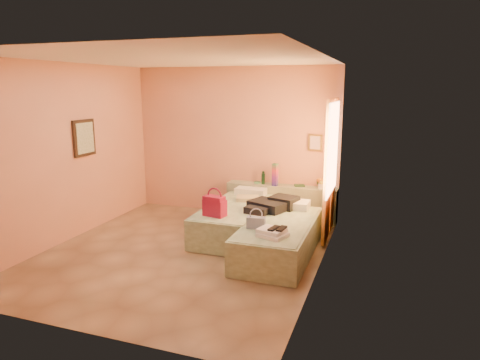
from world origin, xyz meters
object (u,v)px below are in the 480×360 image
object	(u,v)px
green_book	(300,185)
towel_stack	(273,233)
flower_vase	(321,182)
magenta_handbag	(215,206)
bed_left	(237,220)
bed_right	(280,238)
water_bottle	(263,178)
blue_handbag	(256,223)
headboard_ledge	(281,202)

from	to	relation	value
green_book	towel_stack	bearing A→B (deg)	-106.01
flower_vase	magenta_handbag	size ratio (longest dim) A/B	0.69
green_book	magenta_handbag	xyz separation A→B (m)	(-0.95, -1.75, -0.01)
bed_left	bed_right	world-z (taller)	same
water_bottle	blue_handbag	size ratio (longest dim) A/B	0.92
blue_handbag	towel_stack	world-z (taller)	blue_handbag
green_book	towel_stack	distance (m)	2.36
green_book	magenta_handbag	world-z (taller)	magenta_handbag
headboard_ledge	towel_stack	xyz separation A→B (m)	(0.46, -2.32, 0.23)
flower_vase	blue_handbag	size ratio (longest dim) A/B	0.90
bed_right	bed_left	bearing A→B (deg)	144.11
bed_left	flower_vase	size ratio (longest dim) A/B	8.68
headboard_ledge	flower_vase	bearing A→B (deg)	-2.09
bed_right	magenta_handbag	xyz separation A→B (m)	(-1.01, -0.02, 0.41)
water_bottle	flower_vase	size ratio (longest dim) A/B	1.02
bed_left	headboard_ledge	bearing A→B (deg)	64.45
headboard_ledge	bed_right	world-z (taller)	headboard_ledge
water_bottle	flower_vase	distance (m)	1.07
flower_vase	blue_handbag	world-z (taller)	flower_vase
water_bottle	magenta_handbag	world-z (taller)	water_bottle
bed_left	flower_vase	xyz separation A→B (m)	(1.22, 1.02, 0.52)
green_book	flower_vase	xyz separation A→B (m)	(0.39, -0.06, 0.10)
towel_stack	bed_left	bearing A→B (deg)	126.95
flower_vase	blue_handbag	xyz separation A→B (m)	(-0.57, -2.05, -0.18)
water_bottle	flower_vase	world-z (taller)	water_bottle
green_book	flower_vase	size ratio (longest dim) A/B	0.80
bed_left	blue_handbag	size ratio (longest dim) A/B	7.85
bed_left	green_book	xyz separation A→B (m)	(0.83, 1.08, 0.42)
bed_right	flower_vase	size ratio (longest dim) A/B	8.68
magenta_handbag	headboard_ledge	bearing A→B (deg)	81.47
water_bottle	magenta_handbag	bearing A→B (deg)	-99.05
headboard_ledge	flower_vase	xyz separation A→B (m)	(0.72, -0.03, 0.44)
bed_right	blue_handbag	size ratio (longest dim) A/B	7.85
bed_right	towel_stack	xyz separation A→B (m)	(0.06, -0.62, 0.30)
bed_right	flower_vase	distance (m)	1.78
water_bottle	towel_stack	bearing A→B (deg)	-70.81
magenta_handbag	blue_handbag	xyz separation A→B (m)	(0.77, -0.36, -0.08)
bed_right	flower_vase	xyz separation A→B (m)	(0.32, 1.67, 0.52)
bed_right	towel_stack	distance (m)	0.70
headboard_ledge	towel_stack	size ratio (longest dim) A/B	5.86
bed_left	water_bottle	world-z (taller)	water_bottle
headboard_ledge	bed_left	size ratio (longest dim) A/B	1.02
headboard_ledge	blue_handbag	world-z (taller)	blue_handbag
bed_left	bed_right	xyz separation A→B (m)	(0.90, -0.65, 0.00)
water_bottle	green_book	distance (m)	0.68
flower_vase	bed_left	bearing A→B (deg)	-140.08
bed_right	water_bottle	distance (m)	1.91
headboard_ledge	green_book	world-z (taller)	green_book
headboard_ledge	water_bottle	bearing A→B (deg)	-176.88
magenta_handbag	blue_handbag	world-z (taller)	magenta_handbag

